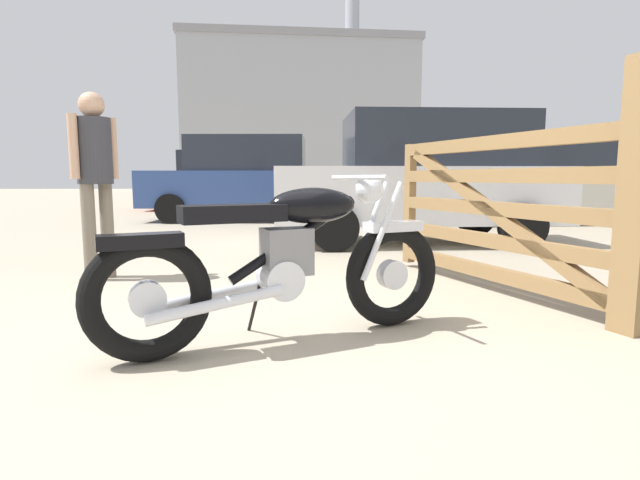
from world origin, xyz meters
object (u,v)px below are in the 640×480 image
dark_sedan_left (407,177)px  red_hatchback_near (421,178)px  white_estate_far (241,178)px  timber_gate (518,206)px  bystander (95,166)px  vintage_motorcycle (286,262)px  silver_sedan_mid (551,177)px  blue_hatchback_right (219,181)px

dark_sedan_left → red_hatchback_near: 7.58m
white_estate_far → timber_gate: bearing=115.0°
timber_gate → bystander: bearing=55.5°
vintage_motorcycle → red_hatchback_near: 4.62m
bystander → silver_sedan_mid: size_ratio=0.35×
vintage_motorcycle → blue_hatchback_right: bearing=77.7°
bystander → blue_hatchback_right: blue_hatchback_right is taller
dark_sedan_left → white_estate_far: bearing=51.4°
red_hatchback_near → dark_sedan_left: bearing=-101.7°
silver_sedan_mid → red_hatchback_near: (-3.38, -3.10, -0.02)m
blue_hatchback_right → silver_sedan_mid: silver_sedan_mid is taller
timber_gate → bystander: bystander is taller
timber_gate → red_hatchback_near: red_hatchback_near is taller
red_hatchback_near → vintage_motorcycle: bearing=66.3°
silver_sedan_mid → bystander: bearing=37.4°
timber_gate → silver_sedan_mid: bearing=-49.1°
vintage_motorcycle → white_estate_far: (-1.32, 8.06, 0.47)m
bystander → silver_sedan_mid: bearing=-107.4°
bystander → blue_hatchback_right: (-0.66, 9.89, -0.18)m
dark_sedan_left → timber_gate: bearing=94.2°
blue_hatchback_right → red_hatchback_near: red_hatchback_near is taller
dark_sedan_left → vintage_motorcycle: bearing=86.8°
timber_gate → dark_sedan_left: (1.33, 10.76, 0.24)m
vintage_motorcycle → bystander: 2.58m
white_estate_far → vintage_motorcycle: bearing=101.3°
white_estate_far → dark_sedan_left: white_estate_far is taller
vintage_motorcycle → white_estate_far: size_ratio=0.49×
vintage_motorcycle → timber_gate: 1.97m
white_estate_far → red_hatchback_near: 4.86m
timber_gate → silver_sedan_mid: size_ratio=0.51×
vintage_motorcycle → blue_hatchback_right: 11.92m
bystander → silver_sedan_mid: 8.85m
vintage_motorcycle → white_estate_far: white_estate_far is taller
white_estate_far → silver_sedan_mid: 6.46m
timber_gate → silver_sedan_mid: 7.25m
timber_gate → white_estate_far: bearing=1.9°
timber_gate → silver_sedan_mid: (3.40, 6.40, 0.24)m
timber_gate → white_estate_far: white_estate_far is taller
white_estate_far → red_hatchback_near: (3.04, -3.79, 0.00)m
bystander → red_hatchback_near: (3.49, 2.48, -0.10)m
blue_hatchback_right → red_hatchback_near: bearing=-61.0°
bystander → blue_hatchback_right: 9.91m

